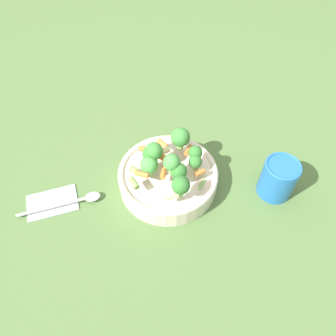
% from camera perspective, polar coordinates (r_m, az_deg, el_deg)
% --- Properties ---
extents(ground_plane, '(3.00, 3.00, 0.00)m').
position_cam_1_polar(ground_plane, '(0.79, -0.00, -2.80)').
color(ground_plane, '#4C6B38').
extents(bowl, '(0.23, 0.23, 0.05)m').
position_cam_1_polar(bowl, '(0.76, -0.00, -1.58)').
color(bowl, beige).
rests_on(bowl, ground_plane).
extents(pasta_salad, '(0.18, 0.18, 0.07)m').
position_cam_1_polar(pasta_salad, '(0.71, 0.31, 1.55)').
color(pasta_salad, '#8CB766').
rests_on(pasta_salad, bowl).
extents(cup, '(0.08, 0.08, 0.10)m').
position_cam_1_polar(cup, '(0.78, 18.66, -1.68)').
color(cup, '#2366B2').
rests_on(cup, ground_plane).
extents(napkin, '(0.13, 0.13, 0.01)m').
position_cam_1_polar(napkin, '(0.80, -19.53, -5.65)').
color(napkin, '#B2BCC6').
rests_on(napkin, ground_plane).
extents(spoon, '(0.14, 0.15, 0.01)m').
position_cam_1_polar(spoon, '(0.78, -15.97, -5.58)').
color(spoon, silver).
rests_on(spoon, napkin).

